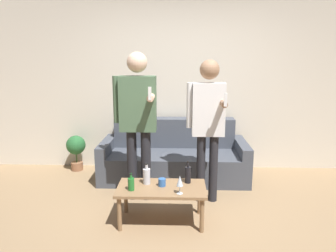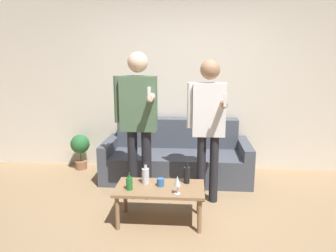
{
  "view_description": "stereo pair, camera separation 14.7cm",
  "coord_description": "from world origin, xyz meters",
  "views": [
    {
      "loc": [
        -0.01,
        -3.05,
        1.73
      ],
      "look_at": [
        -0.14,
        0.57,
        0.95
      ],
      "focal_mm": 35.0,
      "sensor_mm": 36.0,
      "label": 1
    },
    {
      "loc": [
        0.14,
        -3.04,
        1.73
      ],
      "look_at": [
        -0.14,
        0.57,
        0.95
      ],
      "focal_mm": 35.0,
      "sensor_mm": 36.0,
      "label": 2
    }
  ],
  "objects": [
    {
      "name": "wall_back",
      "position": [
        0.0,
        1.95,
        1.35
      ],
      "size": [
        8.0,
        0.06,
        2.7
      ],
      "color": "beige",
      "rests_on": "ground_plane"
    },
    {
      "name": "couch",
      "position": [
        -0.08,
        1.49,
        0.29
      ],
      "size": [
        2.06,
        0.87,
        0.82
      ],
      "color": "#474C56",
      "rests_on": "ground_plane"
    },
    {
      "name": "person_standing_left",
      "position": [
        -0.5,
        0.71,
        1.06
      ],
      "size": [
        0.5,
        0.45,
        1.77
      ],
      "color": "#232328",
      "rests_on": "ground_plane"
    },
    {
      "name": "bottle_orange",
      "position": [
        0.09,
        0.27,
        0.49
      ],
      "size": [
        0.07,
        0.07,
        0.25
      ],
      "color": "black",
      "rests_on": "coffee_table"
    },
    {
      "name": "cup_on_table",
      "position": [
        -0.19,
        0.17,
        0.43
      ],
      "size": [
        0.08,
        0.08,
        0.08
      ],
      "color": "#3366B2",
      "rests_on": "coffee_table"
    },
    {
      "name": "potted_plant",
      "position": [
        -1.58,
        1.7,
        0.35
      ],
      "size": [
        0.29,
        0.29,
        0.54
      ],
      "color": "#936042",
      "rests_on": "ground_plane"
    },
    {
      "name": "ground_plane",
      "position": [
        0.0,
        0.0,
        0.0
      ],
      "size": [
        16.0,
        16.0,
        0.0
      ],
      "primitive_type": "plane",
      "color": "#997A56"
    },
    {
      "name": "coffee_table",
      "position": [
        -0.19,
        0.14,
        0.34
      ],
      "size": [
        0.92,
        0.5,
        0.39
      ],
      "color": "#8E6B47",
      "rests_on": "ground_plane"
    },
    {
      "name": "bottle_dark",
      "position": [
        -0.49,
        0.05,
        0.46
      ],
      "size": [
        0.07,
        0.07,
        0.18
      ],
      "color": "#23752D",
      "rests_on": "coffee_table"
    },
    {
      "name": "wine_glass_near",
      "position": [
        -0.0,
        -0.02,
        0.52
      ],
      "size": [
        0.07,
        0.07,
        0.19
      ],
      "color": "silver",
      "rests_on": "coffee_table"
    },
    {
      "name": "bottle_green",
      "position": [
        -0.35,
        0.23,
        0.48
      ],
      "size": [
        0.08,
        0.08,
        0.23
      ],
      "color": "silver",
      "rests_on": "coffee_table"
    },
    {
      "name": "person_standing_right",
      "position": [
        0.32,
        0.68,
        1.02
      ],
      "size": [
        0.44,
        0.42,
        1.69
      ],
      "color": "#232328",
      "rests_on": "ground_plane"
    }
  ]
}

